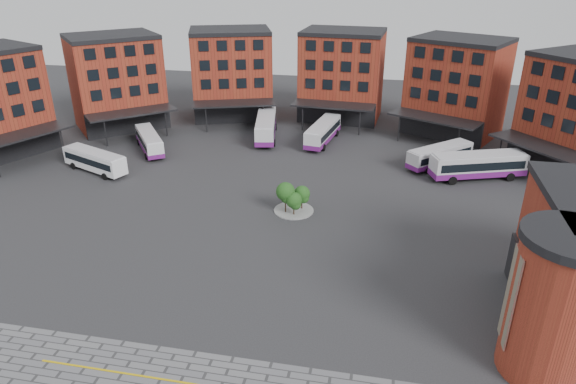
% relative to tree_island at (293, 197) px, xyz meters
% --- Properties ---
extents(ground, '(160.00, 160.00, 0.00)m').
position_rel_tree_island_xyz_m(ground, '(-1.98, -11.63, -1.89)').
color(ground, '#28282B').
rests_on(ground, ground).
extents(main_building, '(94.14, 42.48, 14.60)m').
position_rel_tree_island_xyz_m(main_building, '(-6.76, 26.62, 5.34)').
color(main_building, maroon).
rests_on(main_building, ground).
extents(tree_island, '(4.40, 4.40, 3.59)m').
position_rel_tree_island_xyz_m(tree_island, '(0.00, 0.00, 0.00)').
color(tree_island, gray).
rests_on(tree_island, ground).
extents(bus_a, '(10.04, 5.91, 2.81)m').
position_rel_tree_island_xyz_m(bus_a, '(-27.33, 6.43, -0.22)').
color(bus_a, white).
rests_on(bus_a, ground).
extents(bus_b, '(7.61, 9.40, 2.79)m').
position_rel_tree_island_xyz_m(bus_b, '(-23.74, 14.95, -0.38)').
color(bus_b, silver).
rests_on(bus_b, ground).
extents(bus_c, '(4.97, 12.28, 3.37)m').
position_rel_tree_island_xyz_m(bus_c, '(-8.76, 23.91, -0.06)').
color(bus_c, silver).
rests_on(bus_c, ground).
extents(bus_d, '(4.24, 11.12, 3.06)m').
position_rel_tree_island_xyz_m(bus_d, '(0.10, 23.50, -0.23)').
color(bus_d, silver).
rests_on(bus_d, ground).
extents(bus_e, '(8.96, 8.53, 2.83)m').
position_rel_tree_island_xyz_m(bus_e, '(16.60, 17.11, -0.35)').
color(bus_e, silver).
rests_on(bus_e, ground).
extents(bus_f, '(12.16, 6.58, 3.36)m').
position_rel_tree_island_xyz_m(bus_f, '(20.97, 13.69, -0.07)').
color(bus_f, silver).
rests_on(bus_f, ground).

